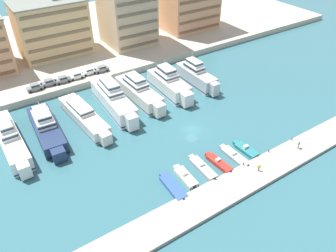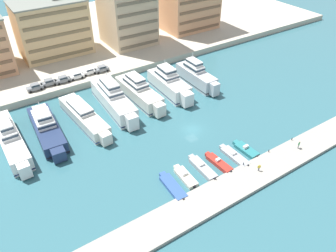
{
  "view_description": "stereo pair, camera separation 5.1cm",
  "coord_description": "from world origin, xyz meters",
  "px_view_note": "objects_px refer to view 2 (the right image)",
  "views": [
    {
      "loc": [
        -37.38,
        -46.78,
        45.33
      ],
      "look_at": [
        -5.72,
        1.43,
        2.5
      ],
      "focal_mm": 35.0,
      "sensor_mm": 36.0,
      "label": 1
    },
    {
      "loc": [
        -37.33,
        -46.81,
        45.33
      ],
      "look_at": [
        -5.72,
        1.43,
        2.5
      ],
      "focal_mm": 35.0,
      "sensor_mm": 36.0,
      "label": 2
    }
  ],
  "objects_px": {
    "motorboat_cream_left": "(185,177)",
    "motorboat_teal_center_right": "(246,149)",
    "yacht_ivory_mid_left": "(84,116)",
    "yacht_white_center_left": "(114,100)",
    "yacht_navy_left": "(46,128)",
    "pedestrian_mid_deck": "(299,144)",
    "car_grey_mid_left": "(63,79)",
    "motorboat_grey_center": "(234,156)",
    "car_grey_center_right": "(102,69)",
    "yacht_ivory_center": "(139,92)",
    "motorboat_grey_mid_left": "(202,168)",
    "yacht_white_far_left": "(10,139)",
    "motorboat_blue_far_left": "(173,187)",
    "car_white_center": "(89,71)",
    "car_grey_far_left": "(35,87)",
    "car_white_center_left": "(76,75)",
    "motorboat_red_center_left": "(219,163)",
    "yacht_silver_mid_right": "(196,76)",
    "yacht_white_center_right": "(169,84)",
    "car_grey_left": "(49,82)"
  },
  "relations": [
    {
      "from": "motorboat_teal_center_right",
      "to": "car_grey_mid_left",
      "type": "height_order",
      "value": "car_grey_mid_left"
    },
    {
      "from": "yacht_navy_left",
      "to": "pedestrian_mid_deck",
      "type": "distance_m",
      "value": 54.44
    },
    {
      "from": "yacht_navy_left",
      "to": "yacht_ivory_center",
      "type": "height_order",
      "value": "yacht_ivory_center"
    },
    {
      "from": "car_grey_center_right",
      "to": "yacht_silver_mid_right",
      "type": "bearing_deg",
      "value": -41.53
    },
    {
      "from": "yacht_white_center_left",
      "to": "yacht_white_center_right",
      "type": "height_order",
      "value": "yacht_white_center_left"
    },
    {
      "from": "motorboat_teal_center_right",
      "to": "pedestrian_mid_deck",
      "type": "height_order",
      "value": "pedestrian_mid_deck"
    },
    {
      "from": "yacht_white_center_right",
      "to": "motorboat_cream_left",
      "type": "distance_m",
      "value": 32.31
    },
    {
      "from": "motorboat_grey_center",
      "to": "yacht_navy_left",
      "type": "bearing_deg",
      "value": 136.14
    },
    {
      "from": "motorboat_grey_center",
      "to": "car_grey_center_right",
      "type": "relative_size",
      "value": 1.94
    },
    {
      "from": "yacht_ivory_mid_left",
      "to": "car_white_center",
      "type": "relative_size",
      "value": 5.27
    },
    {
      "from": "motorboat_red_center_left",
      "to": "car_white_center",
      "type": "xyz_separation_m",
      "value": [
        -7.86,
        47.15,
        2.39
      ]
    },
    {
      "from": "yacht_ivory_mid_left",
      "to": "pedestrian_mid_deck",
      "type": "xyz_separation_m",
      "value": [
        33.66,
        -34.04,
        -0.05
      ]
    },
    {
      "from": "yacht_white_far_left",
      "to": "motorboat_red_center_left",
      "type": "relative_size",
      "value": 3.18
    },
    {
      "from": "yacht_white_center_left",
      "to": "yacht_white_center_right",
      "type": "bearing_deg",
      "value": -3.1
    },
    {
      "from": "car_grey_far_left",
      "to": "car_white_center",
      "type": "height_order",
      "value": "same"
    },
    {
      "from": "yacht_white_far_left",
      "to": "motorboat_teal_center_right",
      "type": "height_order",
      "value": "yacht_white_far_left"
    },
    {
      "from": "motorboat_blue_far_left",
      "to": "car_grey_far_left",
      "type": "relative_size",
      "value": 1.94
    },
    {
      "from": "motorboat_grey_center",
      "to": "car_grey_far_left",
      "type": "height_order",
      "value": "car_grey_far_left"
    },
    {
      "from": "yacht_navy_left",
      "to": "motorboat_cream_left",
      "type": "height_order",
      "value": "yacht_navy_left"
    },
    {
      "from": "yacht_navy_left",
      "to": "motorboat_grey_center",
      "type": "bearing_deg",
      "value": -43.86
    },
    {
      "from": "motorboat_teal_center_right",
      "to": "car_grey_left",
      "type": "xyz_separation_m",
      "value": [
        -26.86,
        46.89,
        2.44
      ]
    },
    {
      "from": "yacht_ivory_center",
      "to": "pedestrian_mid_deck",
      "type": "xyz_separation_m",
      "value": [
        17.98,
        -35.95,
        -0.61
      ]
    },
    {
      "from": "motorboat_grey_center",
      "to": "yacht_silver_mid_right",
      "type": "bearing_deg",
      "value": 67.44
    },
    {
      "from": "yacht_ivory_center",
      "to": "motorboat_grey_mid_left",
      "type": "xyz_separation_m",
      "value": [
        -2.34,
        -29.48,
        -1.86
      ]
    },
    {
      "from": "car_grey_mid_left",
      "to": "car_white_center_left",
      "type": "relative_size",
      "value": 1.0
    },
    {
      "from": "motorboat_grey_center",
      "to": "yacht_ivory_center",
      "type": "bearing_deg",
      "value": 100.03
    },
    {
      "from": "motorboat_teal_center_right",
      "to": "motorboat_cream_left",
      "type": "bearing_deg",
      "value": 178.01
    },
    {
      "from": "yacht_silver_mid_right",
      "to": "car_white_center_left",
      "type": "xyz_separation_m",
      "value": [
        -27.82,
        17.93,
        0.3
      ]
    },
    {
      "from": "motorboat_grey_mid_left",
      "to": "car_white_center_left",
      "type": "bearing_deg",
      "value": 100.03
    },
    {
      "from": "car_grey_far_left",
      "to": "car_white_center",
      "type": "bearing_deg",
      "value": 2.64
    },
    {
      "from": "yacht_white_far_left",
      "to": "motorboat_blue_far_left",
      "type": "bearing_deg",
      "value": -52.3
    },
    {
      "from": "yacht_ivory_center",
      "to": "car_grey_far_left",
      "type": "xyz_separation_m",
      "value": [
        -21.8,
        16.31,
        0.51
      ]
    },
    {
      "from": "motorboat_blue_far_left",
      "to": "pedestrian_mid_deck",
      "type": "bearing_deg",
      "value": -11.32
    },
    {
      "from": "yacht_silver_mid_right",
      "to": "motorboat_blue_far_left",
      "type": "xyz_separation_m",
      "value": [
        -27.32,
        -28.9,
        -2.15
      ]
    },
    {
      "from": "yacht_ivory_center",
      "to": "car_white_center_left",
      "type": "xyz_separation_m",
      "value": [
        -10.47,
        16.47,
        0.51
      ]
    },
    {
      "from": "motorboat_cream_left",
      "to": "motorboat_teal_center_right",
      "type": "xyz_separation_m",
      "value": [
        15.31,
        -0.53,
        -0.01
      ]
    },
    {
      "from": "car_grey_mid_left",
      "to": "car_white_center_left",
      "type": "bearing_deg",
      "value": 1.39
    },
    {
      "from": "car_white_center_left",
      "to": "motorboat_grey_center",
      "type": "bearing_deg",
      "value": -71.3
    },
    {
      "from": "motorboat_blue_far_left",
      "to": "car_grey_far_left",
      "type": "height_order",
      "value": "car_grey_far_left"
    },
    {
      "from": "yacht_white_center_right",
      "to": "car_white_center",
      "type": "bearing_deg",
      "value": 130.1
    },
    {
      "from": "car_grey_left",
      "to": "pedestrian_mid_deck",
      "type": "height_order",
      "value": "car_grey_left"
    },
    {
      "from": "motorboat_red_center_left",
      "to": "car_grey_far_left",
      "type": "relative_size",
      "value": 1.73
    },
    {
      "from": "yacht_ivory_mid_left",
      "to": "yacht_white_center_left",
      "type": "relative_size",
      "value": 0.99
    },
    {
      "from": "yacht_ivory_center",
      "to": "pedestrian_mid_deck",
      "type": "bearing_deg",
      "value": -63.44
    },
    {
      "from": "motorboat_grey_mid_left",
      "to": "yacht_white_far_left",
      "type": "bearing_deg",
      "value": 137.04
    },
    {
      "from": "yacht_white_center_left",
      "to": "motorboat_grey_center",
      "type": "height_order",
      "value": "yacht_white_center_left"
    },
    {
      "from": "car_grey_mid_left",
      "to": "pedestrian_mid_deck",
      "type": "relative_size",
      "value": 2.33
    },
    {
      "from": "yacht_ivory_center",
      "to": "motorboat_red_center_left",
      "type": "bearing_deg",
      "value": -87.62
    },
    {
      "from": "motorboat_blue_far_left",
      "to": "car_white_center_left",
      "type": "relative_size",
      "value": 1.94
    },
    {
      "from": "yacht_navy_left",
      "to": "yacht_ivory_mid_left",
      "type": "xyz_separation_m",
      "value": [
        8.68,
        -0.17,
        -0.22
      ]
    }
  ]
}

